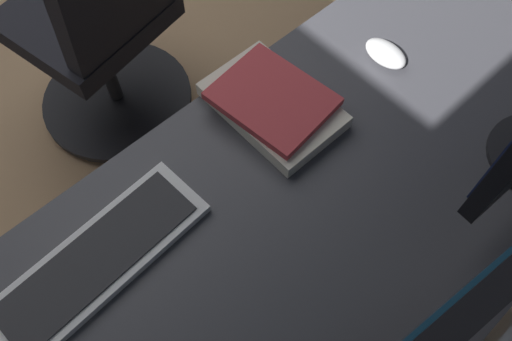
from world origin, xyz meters
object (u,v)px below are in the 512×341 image
mouse_main (386,53)px  office_chair (104,27)px  keyboard_main (99,259)px  book_stack_near (273,103)px

mouse_main → office_chair: 0.89m
keyboard_main → book_stack_near: 0.46m
office_chair → mouse_main: bearing=111.4°
keyboard_main → book_stack_near: book_stack_near is taller
keyboard_main → office_chair: bearing=-120.4°
book_stack_near → office_chair: (0.02, -0.72, -0.30)m
mouse_main → office_chair: office_chair is taller
book_stack_near → office_chair: size_ratio=0.29×
keyboard_main → mouse_main: 0.75m
mouse_main → book_stack_near: size_ratio=0.37×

